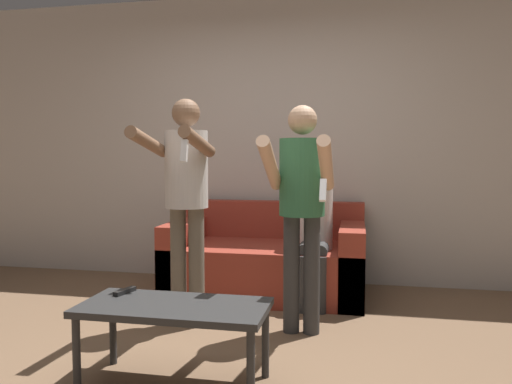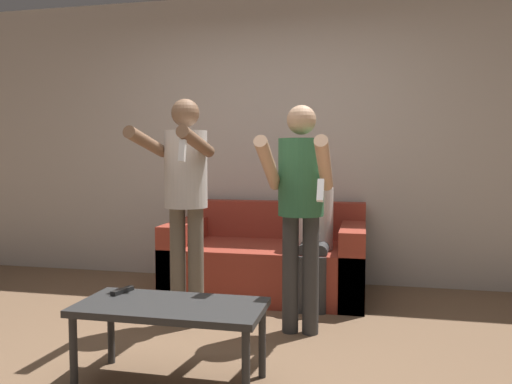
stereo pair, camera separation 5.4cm
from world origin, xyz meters
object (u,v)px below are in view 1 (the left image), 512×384
(person_standing_left, at_px, (186,187))
(couch, at_px, (267,262))
(remote_on_table, at_px, (125,291))
(person_standing_right, at_px, (302,195))
(coffee_table, at_px, (174,313))
(person_seated, at_px, (315,227))

(person_standing_left, bearing_deg, couch, 67.07)
(couch, bearing_deg, person_standing_left, -112.93)
(remote_on_table, bearing_deg, person_standing_right, 39.96)
(couch, xyz_separation_m, remote_on_table, (-0.49, -1.70, 0.17))
(coffee_table, relative_size, remote_on_table, 6.26)
(couch, bearing_deg, person_seated, -27.77)
(couch, height_order, person_seated, person_seated)
(couch, distance_m, person_standing_right, 1.22)
(couch, xyz_separation_m, person_standing_left, (-0.40, -0.95, 0.70))
(person_standing_right, height_order, coffee_table, person_standing_right)
(couch, relative_size, remote_on_table, 10.73)
(couch, height_order, person_standing_right, person_standing_right)
(person_standing_left, height_order, remote_on_table, person_standing_left)
(person_standing_right, xyz_separation_m, coffee_table, (-0.56, -0.88, -0.55))
(couch, distance_m, coffee_table, 1.84)
(coffee_table, distance_m, remote_on_table, 0.37)
(person_standing_left, xyz_separation_m, person_seated, (0.83, 0.72, -0.35))
(person_standing_left, height_order, coffee_table, person_standing_left)
(couch, distance_m, remote_on_table, 1.78)
(person_standing_left, distance_m, person_seated, 1.15)
(coffee_table, bearing_deg, couch, 85.13)
(couch, height_order, remote_on_table, couch)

